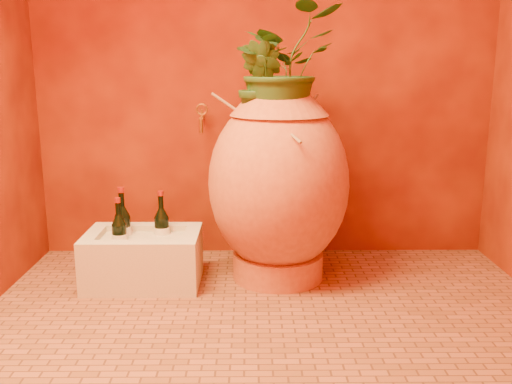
{
  "coord_description": "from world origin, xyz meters",
  "views": [
    {
      "loc": [
        -0.08,
        -2.16,
        1.07
      ],
      "look_at": [
        -0.05,
        0.35,
        0.5
      ],
      "focal_mm": 40.0,
      "sensor_mm": 36.0,
      "label": 1
    }
  ],
  "objects_px": {
    "amphora": "(279,183)",
    "wine_bottle_c": "(120,237)",
    "stone_basin": "(143,259)",
    "wine_bottle_b": "(162,230)",
    "wine_bottle_a": "(123,229)",
    "wall_tap": "(202,117)"
  },
  "relations": [
    {
      "from": "amphora",
      "to": "wine_bottle_c",
      "type": "height_order",
      "value": "amphora"
    },
    {
      "from": "stone_basin",
      "to": "wine_bottle_b",
      "type": "distance_m",
      "value": 0.17
    },
    {
      "from": "amphora",
      "to": "wine_bottle_b",
      "type": "height_order",
      "value": "amphora"
    },
    {
      "from": "wine_bottle_a",
      "to": "wall_tap",
      "type": "xyz_separation_m",
      "value": [
        0.37,
        0.36,
        0.52
      ]
    },
    {
      "from": "wall_tap",
      "to": "wine_bottle_b",
      "type": "bearing_deg",
      "value": -117.77
    },
    {
      "from": "amphora",
      "to": "wine_bottle_c",
      "type": "xyz_separation_m",
      "value": [
        -0.77,
        -0.1,
        -0.24
      ]
    },
    {
      "from": "stone_basin",
      "to": "wine_bottle_b",
      "type": "xyz_separation_m",
      "value": [
        0.08,
        0.08,
        0.13
      ]
    },
    {
      "from": "amphora",
      "to": "wine_bottle_a",
      "type": "bearing_deg",
      "value": -178.75
    },
    {
      "from": "stone_basin",
      "to": "wine_bottle_c",
      "type": "relative_size",
      "value": 1.85
    },
    {
      "from": "stone_basin",
      "to": "wine_bottle_c",
      "type": "xyz_separation_m",
      "value": [
        -0.11,
        -0.02,
        0.12
      ]
    },
    {
      "from": "wine_bottle_a",
      "to": "wine_bottle_b",
      "type": "xyz_separation_m",
      "value": [
        0.19,
        0.01,
        -0.01
      ]
    },
    {
      "from": "wine_bottle_a",
      "to": "wine_bottle_b",
      "type": "distance_m",
      "value": 0.19
    },
    {
      "from": "wine_bottle_a",
      "to": "wine_bottle_b",
      "type": "height_order",
      "value": "wine_bottle_a"
    },
    {
      "from": "wine_bottle_b",
      "to": "wine_bottle_c",
      "type": "distance_m",
      "value": 0.21
    },
    {
      "from": "wall_tap",
      "to": "stone_basin",
      "type": "bearing_deg",
      "value": -122.28
    },
    {
      "from": "wine_bottle_b",
      "to": "wall_tap",
      "type": "xyz_separation_m",
      "value": [
        0.18,
        0.34,
        0.53
      ]
    },
    {
      "from": "wine_bottle_a",
      "to": "stone_basin",
      "type": "bearing_deg",
      "value": -29.46
    },
    {
      "from": "amphora",
      "to": "stone_basin",
      "type": "height_order",
      "value": "amphora"
    },
    {
      "from": "stone_basin",
      "to": "wine_bottle_b",
      "type": "height_order",
      "value": "wine_bottle_b"
    },
    {
      "from": "wine_bottle_a",
      "to": "wall_tap",
      "type": "bearing_deg",
      "value": 44.01
    },
    {
      "from": "wine_bottle_c",
      "to": "wall_tap",
      "type": "bearing_deg",
      "value": 50.14
    },
    {
      "from": "stone_basin",
      "to": "wall_tap",
      "type": "xyz_separation_m",
      "value": [
        0.27,
        0.42,
        0.66
      ]
    }
  ]
}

